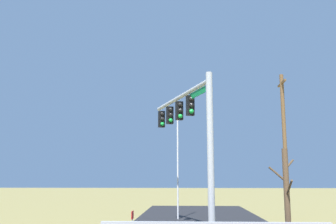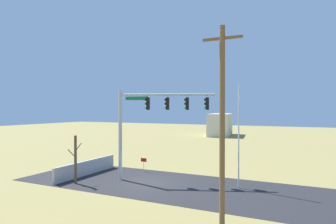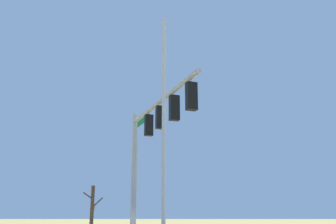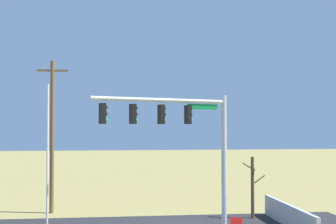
# 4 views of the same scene
# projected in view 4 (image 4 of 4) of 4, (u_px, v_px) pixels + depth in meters

# --- Properties ---
(retaining_fence) EXTENTS (0.20, 7.18, 1.21)m
(retaining_fence) POSITION_uv_depth(u_px,v_px,m) (289.00, 216.00, 24.36)
(retaining_fence) COLOR #A8A8AD
(retaining_fence) RESTS_ON ground_plane
(signal_mast) EXTENTS (7.05, 2.89, 7.02)m
(signal_mast) POSITION_uv_depth(u_px,v_px,m) (185.00, 132.00, 23.09)
(signal_mast) COLOR #B2B5BA
(signal_mast) RESTS_ON ground_plane
(flagpole) EXTENTS (0.10, 0.10, 7.38)m
(flagpole) POSITION_uv_depth(u_px,v_px,m) (48.00, 162.00, 21.56)
(flagpole) COLOR silver
(flagpole) RESTS_ON ground_plane
(utility_pole) EXTENTS (1.90, 0.26, 9.47)m
(utility_pole) POSITION_uv_depth(u_px,v_px,m) (52.00, 134.00, 28.51)
(utility_pole) COLOR brown
(utility_pole) RESTS_ON ground_plane
(bare_tree) EXTENTS (1.27, 1.02, 3.59)m
(bare_tree) POSITION_uv_depth(u_px,v_px,m) (253.00, 186.00, 26.81)
(bare_tree) COLOR brown
(bare_tree) RESTS_ON ground_plane
(open_sign) EXTENTS (0.56, 0.04, 1.22)m
(open_sign) POSITION_uv_depth(u_px,v_px,m) (236.00, 224.00, 20.84)
(open_sign) COLOR silver
(open_sign) RESTS_ON ground_plane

